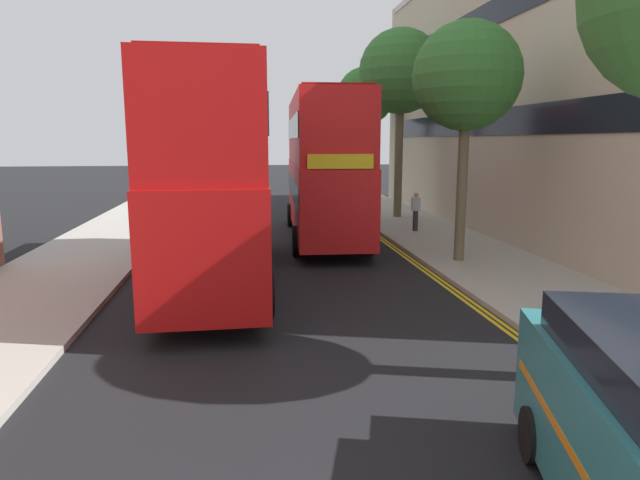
% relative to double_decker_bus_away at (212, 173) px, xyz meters
% --- Properties ---
extents(sidewalk_right, '(4.00, 80.00, 0.14)m').
position_rel_double_decker_bus_away_xyz_m(sidewalk_right, '(8.46, 1.22, -2.96)').
color(sidewalk_right, '#ADA89E').
rests_on(sidewalk_right, ground).
extents(sidewalk_left, '(4.00, 80.00, 0.14)m').
position_rel_double_decker_bus_away_xyz_m(sidewalk_left, '(-4.54, 1.22, -2.96)').
color(sidewalk_left, '#ADA89E').
rests_on(sidewalk_left, ground).
extents(kerb_line_outer, '(0.10, 56.00, 0.01)m').
position_rel_double_decker_bus_away_xyz_m(kerb_line_outer, '(6.36, -0.78, -3.03)').
color(kerb_line_outer, yellow).
rests_on(kerb_line_outer, ground).
extents(kerb_line_inner, '(0.10, 56.00, 0.01)m').
position_rel_double_decker_bus_away_xyz_m(kerb_line_inner, '(6.20, -0.78, -3.03)').
color(kerb_line_inner, yellow).
rests_on(kerb_line_inner, ground).
extents(double_decker_bus_away, '(2.94, 10.85, 5.64)m').
position_rel_double_decker_bus_away_xyz_m(double_decker_bus_away, '(0.00, 0.00, 0.00)').
color(double_decker_bus_away, '#B20F0F').
rests_on(double_decker_bus_away, ground).
extents(double_decker_bus_oncoming, '(3.18, 10.91, 5.64)m').
position_rel_double_decker_bus_away_xyz_m(double_decker_bus_oncoming, '(4.01, 6.52, 0.00)').
color(double_decker_bus_oncoming, red).
rests_on(double_decker_bus_oncoming, ground).
extents(pedestrian_far, '(0.34, 0.22, 1.62)m').
position_rel_double_decker_bus_away_xyz_m(pedestrian_far, '(7.99, 7.09, -2.04)').
color(pedestrian_far, '#2D2D38').
rests_on(pedestrian_far, sidewalk_right).
extents(street_tree_near, '(4.03, 4.03, 9.06)m').
position_rel_double_decker_bus_away_xyz_m(street_tree_near, '(8.42, 11.49, 4.10)').
color(street_tree_near, '#6B6047').
rests_on(street_tree_near, sidewalk_right).
extents(street_tree_mid, '(3.54, 3.54, 8.25)m').
position_rel_double_decker_bus_away_xyz_m(street_tree_mid, '(8.38, 19.21, 3.51)').
color(street_tree_mid, '#6B6047').
rests_on(street_tree_mid, sidewalk_right).
extents(street_tree_far, '(3.29, 3.29, 7.34)m').
position_rel_double_decker_bus_away_xyz_m(street_tree_far, '(7.62, 1.23, 2.76)').
color(street_tree_far, '#6B6047').
rests_on(street_tree_far, sidewalk_right).
extents(townhouse_terrace_right, '(10.08, 28.00, 12.12)m').
position_rel_double_decker_bus_away_xyz_m(townhouse_terrace_right, '(15.45, 7.08, 3.03)').
color(townhouse_terrace_right, beige).
rests_on(townhouse_terrace_right, ground).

